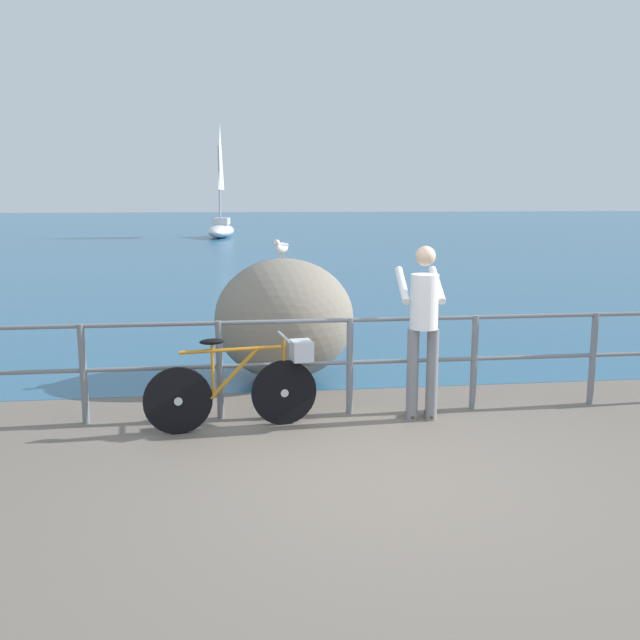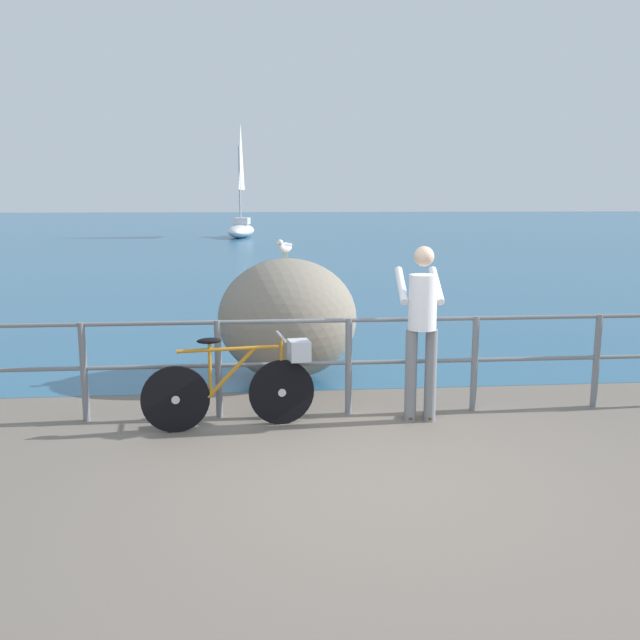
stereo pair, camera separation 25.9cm
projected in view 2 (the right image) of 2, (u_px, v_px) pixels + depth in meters
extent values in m
cube|color=#6B6056|center=(284.00, 260.00, 25.13)|extent=(120.00, 120.00, 0.10)
cube|color=#285B7F|center=(271.00, 226.00, 52.17)|extent=(120.00, 90.00, 0.01)
cylinder|color=slate|center=(84.00, 372.00, 6.89)|extent=(0.07, 0.07, 1.02)
cylinder|color=slate|center=(218.00, 369.00, 7.00)|extent=(0.07, 0.07, 1.02)
cylinder|color=slate|center=(349.00, 366.00, 7.12)|extent=(0.07, 0.07, 1.02)
cylinder|color=slate|center=(474.00, 364.00, 7.24)|extent=(0.07, 0.07, 1.02)
cylinder|color=slate|center=(596.00, 361.00, 7.36)|extent=(0.07, 0.07, 1.02)
cylinder|color=slate|center=(349.00, 320.00, 7.03)|extent=(8.08, 0.04, 0.04)
cylinder|color=slate|center=(349.00, 363.00, 7.11)|extent=(8.08, 0.04, 0.04)
cylinder|color=black|center=(176.00, 399.00, 6.58)|extent=(0.66, 0.13, 0.66)
cylinder|color=#B7BCC6|center=(176.00, 399.00, 6.58)|extent=(0.09, 0.07, 0.08)
cylinder|color=black|center=(282.00, 392.00, 6.82)|extent=(0.66, 0.13, 0.66)
cylinder|color=#B7BCC6|center=(282.00, 392.00, 6.82)|extent=(0.09, 0.07, 0.08)
cylinder|color=#B27219|center=(228.00, 349.00, 6.62)|extent=(0.98, 0.18, 0.04)
cylinder|color=#B27219|center=(232.00, 372.00, 6.67)|extent=(0.50, 0.11, 0.50)
cylinder|color=#B27219|center=(210.00, 371.00, 6.61)|extent=(0.03, 0.03, 0.53)
ellipsoid|color=black|center=(209.00, 341.00, 6.56)|extent=(0.25, 0.13, 0.06)
cylinder|color=#B27219|center=(281.00, 364.00, 6.77)|extent=(0.03, 0.03, 0.57)
cylinder|color=#B7BCC6|center=(281.00, 336.00, 6.72)|extent=(0.10, 0.48, 0.03)
cube|color=#B7BCC6|center=(299.00, 350.00, 6.79)|extent=(0.23, 0.27, 0.20)
cylinder|color=slate|center=(411.00, 376.00, 6.89)|extent=(0.12, 0.12, 0.95)
ellipsoid|color=#513319|center=(409.00, 415.00, 7.03)|extent=(0.12, 0.27, 0.08)
cylinder|color=slate|center=(431.00, 375.00, 6.90)|extent=(0.12, 0.12, 0.95)
ellipsoid|color=#513319|center=(428.00, 415.00, 7.03)|extent=(0.12, 0.27, 0.08)
cylinder|color=white|center=(423.00, 302.00, 6.76)|extent=(0.28, 0.28, 0.55)
sphere|color=beige|center=(424.00, 256.00, 6.68)|extent=(0.20, 0.20, 0.20)
cylinder|color=white|center=(401.00, 285.00, 6.96)|extent=(0.11, 0.52, 0.34)
cylinder|color=white|center=(436.00, 285.00, 6.97)|extent=(0.11, 0.52, 0.34)
ellipsoid|color=gray|center=(287.00, 318.00, 8.54)|extent=(1.73, 1.62, 1.50)
cylinder|color=gold|center=(287.00, 255.00, 8.49)|extent=(0.01, 0.01, 0.06)
cylinder|color=gold|center=(284.00, 255.00, 8.51)|extent=(0.01, 0.01, 0.06)
ellipsoid|color=white|center=(285.00, 248.00, 8.48)|extent=(0.24, 0.28, 0.13)
ellipsoid|color=#9E9EA3|center=(286.00, 245.00, 8.49)|extent=(0.23, 0.27, 0.06)
sphere|color=white|center=(280.00, 242.00, 8.37)|extent=(0.08, 0.08, 0.08)
cone|color=gold|center=(278.00, 243.00, 8.32)|extent=(0.05, 0.05, 0.02)
ellipsoid|color=white|center=(241.00, 231.00, 37.70)|extent=(1.83, 4.53, 0.70)
cube|color=silver|center=(242.00, 221.00, 37.90)|extent=(0.95, 1.39, 0.36)
cylinder|color=#B2B2B7|center=(240.00, 186.00, 37.07)|extent=(0.10, 0.10, 4.20)
pyramid|color=white|center=(241.00, 157.00, 37.52)|extent=(0.25, 1.60, 3.57)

